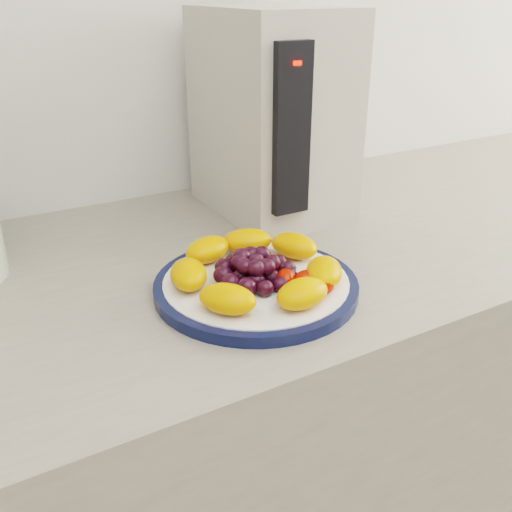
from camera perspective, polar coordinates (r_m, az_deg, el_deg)
counter at (r=1.09m, az=-5.68°, el=-22.49°), size 3.50×0.60×0.90m
cabinet_face at (r=1.11m, az=-5.61°, el=-23.53°), size 3.48×0.58×0.84m
plate_rim at (r=0.73m, az=0.00°, el=-3.02°), size 0.26×0.26×0.01m
plate_face at (r=0.73m, az=0.00°, el=-2.95°), size 0.24×0.24×0.02m
appliance_body at (r=0.96m, az=1.50°, el=13.97°), size 0.19×0.26×0.33m
appliance_panel at (r=0.83m, az=3.53°, el=12.34°), size 0.06×0.02×0.24m
appliance_led at (r=0.80m, az=4.13°, el=18.69°), size 0.01×0.01×0.01m
fruit_plate at (r=0.72m, az=0.23°, el=-1.18°), size 0.23×0.22×0.04m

